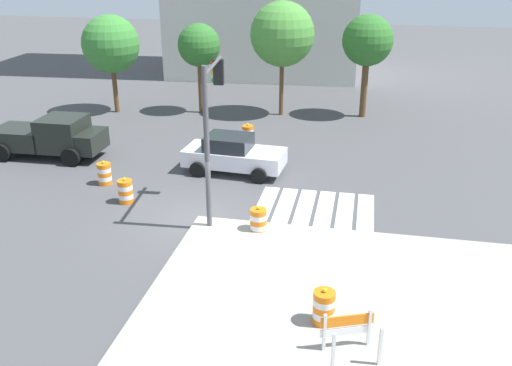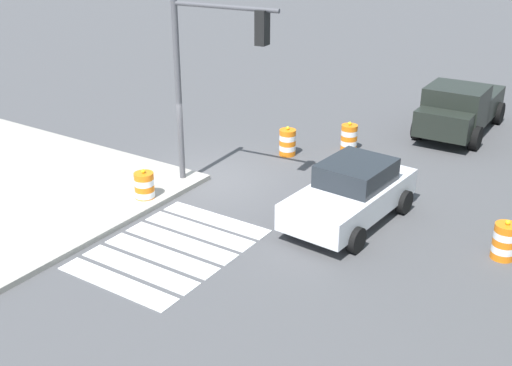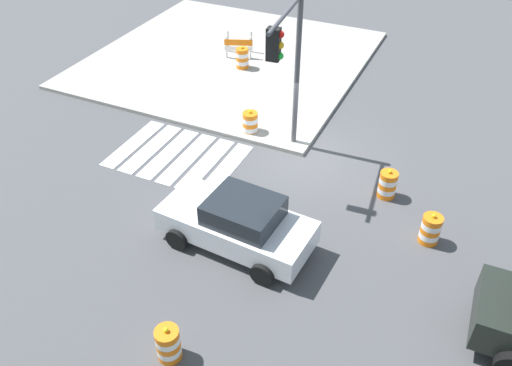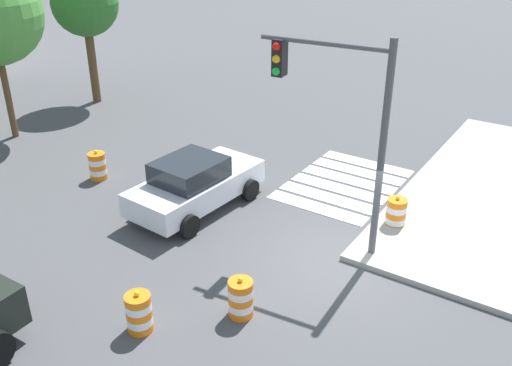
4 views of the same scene
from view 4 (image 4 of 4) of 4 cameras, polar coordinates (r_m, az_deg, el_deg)
ground_plane at (r=14.98m, az=8.33°, el=-7.63°), size 120.00×120.00×0.00m
crosswalk_stripes at (r=18.77m, az=8.73°, el=-0.09°), size 4.35×3.20×0.02m
sports_car at (r=16.89m, az=-6.12°, el=-0.06°), size 4.42×2.37×1.63m
traffic_barrel_near_corner at (r=12.71m, az=-11.57°, el=-12.55°), size 0.56×0.56×1.02m
traffic_barrel_crosswalk_end at (r=12.85m, az=-1.54°, el=-11.40°), size 0.56×0.56×1.02m
traffic_barrel_median_near at (r=19.45m, az=-15.50°, el=1.65°), size 0.56×0.56×1.02m
traffic_barrel_median_far at (r=16.42m, az=13.76°, el=-2.99°), size 0.56×0.56×1.02m
traffic_light_pole at (r=13.80m, az=8.26°, el=7.54°), size 0.66×3.28×5.50m
street_tree_corner_lot at (r=26.27m, az=-16.69°, el=16.73°), size 2.83×2.83×5.76m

